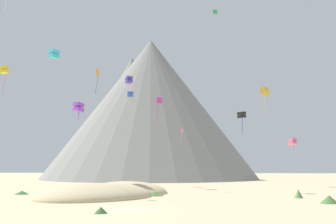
{
  "coord_description": "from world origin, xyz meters",
  "views": [
    {
      "loc": [
        7.43,
        -35.98,
        3.87
      ],
      "look_at": [
        -1.07,
        41.45,
        14.76
      ],
      "focal_mm": 41.74,
      "sensor_mm": 36.0,
      "label": 1
    }
  ],
  "objects": [
    {
      "name": "ground_plane",
      "position": [
        0.0,
        0.0,
        0.0
      ],
      "size": [
        400.0,
        400.0,
        0.0
      ],
      "primitive_type": "plane",
      "color": "#CCBA8E"
    },
    {
      "name": "dune_foreground_left",
      "position": [
        -5.17,
        21.72,
        0.0
      ],
      "size": [
        15.48,
        18.11,
        3.4
      ],
      "primitive_type": "ellipsoid",
      "rotation": [
        0.0,
        0.0,
        0.23
      ],
      "color": "#C6B284",
      "rests_on": "ground_plane"
    },
    {
      "name": "dune_foreground_right",
      "position": [
        -7.01,
        12.4,
        0.0
      ],
      "size": [
        18.55,
        20.39,
        3.56
      ],
      "primitive_type": "ellipsoid",
      "rotation": [
        0.0,
        0.0,
        1.07
      ],
      "color": "#C6B284",
      "rests_on": "ground_plane"
    },
    {
      "name": "bush_near_right",
      "position": [
        19.78,
        7.67,
        0.43
      ],
      "size": [
        2.41,
        2.41,
        0.86
      ],
      "primitive_type": "cone",
      "rotation": [
        0.0,
        0.0,
        2.84
      ],
      "color": "#477238",
      "rests_on": "ground_plane"
    },
    {
      "name": "bush_ridge_crest",
      "position": [
        -0.22,
        16.38,
        0.24
      ],
      "size": [
        3.35,
        3.35,
        0.48
      ],
      "primitive_type": "cone",
      "rotation": [
        0.0,
        0.0,
        2.86
      ],
      "color": "#477238",
      "rests_on": "ground_plane"
    },
    {
      "name": "bush_mid_center",
      "position": [
        -19.03,
        17.15,
        0.25
      ],
      "size": [
        2.85,
        2.85,
        0.5
      ],
      "primitive_type": "cone",
      "rotation": [
        0.0,
        0.0,
        3.92
      ],
      "color": "#386633",
      "rests_on": "ground_plane"
    },
    {
      "name": "bush_scatter_east",
      "position": [
        -12.27,
        15.73,
        0.37
      ],
      "size": [
        2.94,
        2.94,
        0.73
      ],
      "primitive_type": "cone",
      "rotation": [
        0.0,
        0.0,
        5.16
      ],
      "color": "#668C4C",
      "rests_on": "ground_plane"
    },
    {
      "name": "bush_far_right",
      "position": [
        18.12,
        14.76,
        0.54
      ],
      "size": [
        1.46,
        1.46,
        1.09
      ],
      "primitive_type": "cone",
      "rotation": [
        0.0,
        0.0,
        4.34
      ],
      "color": "#668C4C",
      "rests_on": "ground_plane"
    },
    {
      "name": "bush_near_left",
      "position": [
        -1.76,
        -3.53,
        0.27
      ],
      "size": [
        1.29,
        1.29,
        0.54
      ],
      "primitive_type": "cone",
      "rotation": [
        0.0,
        0.0,
        0.15
      ],
      "color": "#386633",
      "rests_on": "ground_plane"
    },
    {
      "name": "rock_massif",
      "position": [
        -14.25,
        91.19,
        22.19
      ],
      "size": [
        96.56,
        96.56,
        45.93
      ],
      "color": "gray",
      "rests_on": "ground_plane"
    },
    {
      "name": "kite_gold_mid",
      "position": [
        17.26,
        34.22,
        17.25
      ],
      "size": [
        1.98,
        1.29,
        5.56
      ],
      "rotation": [
        0.0,
        0.0,
        0.35
      ],
      "color": "gold"
    },
    {
      "name": "kite_violet_low",
      "position": [
        -15.04,
        28.03,
        13.93
      ],
      "size": [
        1.97,
        1.99,
        3.2
      ],
      "rotation": [
        0.0,
        0.0,
        5.67
      ],
      "color": "purple"
    },
    {
      "name": "kite_black_low",
      "position": [
        12.33,
        25.94,
        11.92
      ],
      "size": [
        1.43,
        1.43,
        3.57
      ],
      "rotation": [
        0.0,
        0.0,
        5.49
      ],
      "color": "black"
    },
    {
      "name": "kite_pink_low",
      "position": [
        0.46,
        58.53,
        12.04
      ],
      "size": [
        0.79,
        0.85,
        3.72
      ],
      "rotation": [
        0.0,
        0.0,
        3.46
      ],
      "color": "pink"
    },
    {
      "name": "kite_indigo_mid",
      "position": [
        -8.26,
        37.2,
        20.62
      ],
      "size": [
        1.61,
        1.62,
        1.32
      ],
      "rotation": [
        0.0,
        0.0,
        3.74
      ],
      "color": "#5138B2"
    },
    {
      "name": "kite_yellow_mid",
      "position": [
        -27.23,
        25.05,
        20.08
      ],
      "size": [
        1.25,
        1.18,
        4.64
      ],
      "rotation": [
        0.0,
        0.0,
        1.65
      ],
      "color": "yellow"
    },
    {
      "name": "kite_blue_mid",
      "position": [
        -9.16,
        43.02,
        18.86
      ],
      "size": [
        1.15,
        1.17,
        2.94
      ],
      "rotation": [
        0.0,
        0.0,
        6.08
      ],
      "color": "blue"
    },
    {
      "name": "kite_cyan_mid",
      "position": [
        -17.95,
        23.6,
        22.16
      ],
      "size": [
        1.92,
        1.91,
        1.43
      ],
      "rotation": [
        0.0,
        0.0,
        0.92
      ],
      "color": "#33BCDB"
    },
    {
      "name": "kite_magenta_mid",
      "position": [
        -1.3,
        29.07,
        14.36
      ],
      "size": [
        0.99,
        0.5,
        4.96
      ],
      "rotation": [
        0.0,
        0.0,
        5.87
      ],
      "color": "#D1339E"
    },
    {
      "name": "kite_orange_mid",
      "position": [
        -17.97,
        48.17,
        24.33
      ],
      "size": [
        0.88,
        0.67,
        5.64
      ],
      "rotation": [
        0.0,
        0.0,
        1.95
      ],
      "color": "orange"
    },
    {
      "name": "kite_rainbow_low",
      "position": [
        23.54,
        43.71,
        8.71
      ],
      "size": [
        1.78,
        1.8,
        3.24
      ],
      "rotation": [
        0.0,
        0.0,
        3.78
      ],
      "color": "#E5668C"
    },
    {
      "name": "kite_green_high",
      "position": [
        8.98,
        56.48,
        41.69
      ],
      "size": [
        1.09,
        0.37,
        1.16
      ],
      "rotation": [
        0.0,
        0.0,
        5.58
      ],
      "color": "green"
    }
  ]
}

